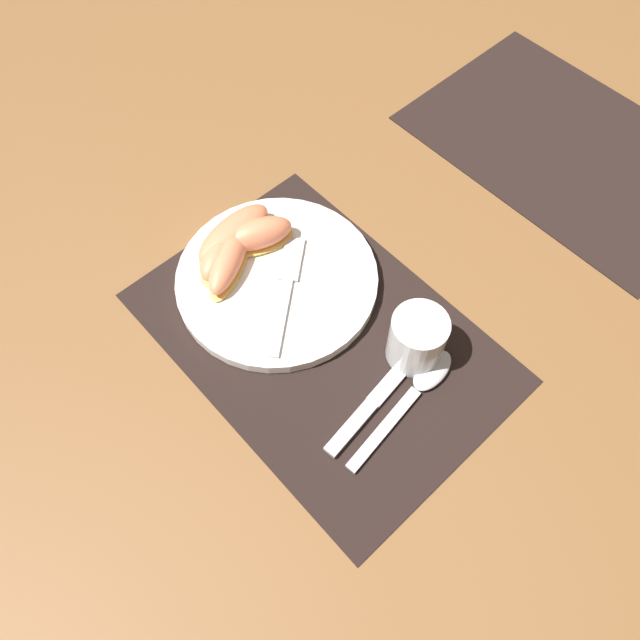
# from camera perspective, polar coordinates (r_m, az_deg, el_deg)

# --- Properties ---
(ground_plane) EXTENTS (3.00, 3.00, 0.00)m
(ground_plane) POSITION_cam_1_polar(r_m,az_deg,el_deg) (0.80, 0.09, -1.59)
(ground_plane) COLOR brown
(placemat) EXTENTS (0.46, 0.32, 0.00)m
(placemat) POSITION_cam_1_polar(r_m,az_deg,el_deg) (0.80, 0.10, -1.52)
(placemat) COLOR black
(placemat) RESTS_ON ground_plane
(placemat_far) EXTENTS (0.46, 0.32, 0.00)m
(placemat_far) POSITION_cam_1_polar(r_m,az_deg,el_deg) (1.07, 21.72, 14.56)
(placemat_far) COLOR black
(placemat_far) RESTS_ON ground_plane
(plate) EXTENTS (0.27, 0.27, 0.02)m
(plate) POSITION_cam_1_polar(r_m,az_deg,el_deg) (0.83, -3.95, 3.72)
(plate) COLOR white
(plate) RESTS_ON placemat
(juice_glass) EXTENTS (0.07, 0.07, 0.08)m
(juice_glass) POSITION_cam_1_polar(r_m,az_deg,el_deg) (0.76, 8.80, -1.89)
(juice_glass) COLOR silver
(juice_glass) RESTS_ON placemat
(knife) EXTENTS (0.04, 0.20, 0.01)m
(knife) POSITION_cam_1_polar(r_m,az_deg,el_deg) (0.76, 5.48, -6.79)
(knife) COLOR #BCBCC1
(knife) RESTS_ON placemat
(spoon) EXTENTS (0.05, 0.20, 0.01)m
(spoon) POSITION_cam_1_polar(r_m,az_deg,el_deg) (0.77, 9.10, -5.95)
(spoon) COLOR #BCBCC1
(spoon) RESTS_ON placemat
(fork) EXTENTS (0.13, 0.15, 0.00)m
(fork) POSITION_cam_1_polar(r_m,az_deg,el_deg) (0.81, -3.05, 3.17)
(fork) COLOR #BCBCC1
(fork) RESTS_ON plate
(citrus_wedge_0) EXTENTS (0.08, 0.10, 0.04)m
(citrus_wedge_0) POSITION_cam_1_polar(r_m,az_deg,el_deg) (0.85, -5.59, 7.73)
(citrus_wedge_0) COLOR #F7C656
(citrus_wedge_0) RESTS_ON plate
(citrus_wedge_1) EXTENTS (0.07, 0.13, 0.04)m
(citrus_wedge_1) POSITION_cam_1_polar(r_m,az_deg,el_deg) (0.85, -7.86, 7.68)
(citrus_wedge_1) COLOR #F7C656
(citrus_wedge_1) RESTS_ON plate
(citrus_wedge_2) EXTENTS (0.08, 0.11, 0.04)m
(citrus_wedge_2) POSITION_cam_1_polar(r_m,az_deg,el_deg) (0.84, -9.05, 6.00)
(citrus_wedge_2) COLOR #F7C656
(citrus_wedge_2) RESTS_ON plate
(citrus_wedge_3) EXTENTS (0.11, 0.13, 0.04)m
(citrus_wedge_3) POSITION_cam_1_polar(r_m,az_deg,el_deg) (0.83, -8.26, 5.76)
(citrus_wedge_3) COLOR #F7C656
(citrus_wedge_3) RESTS_ON plate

